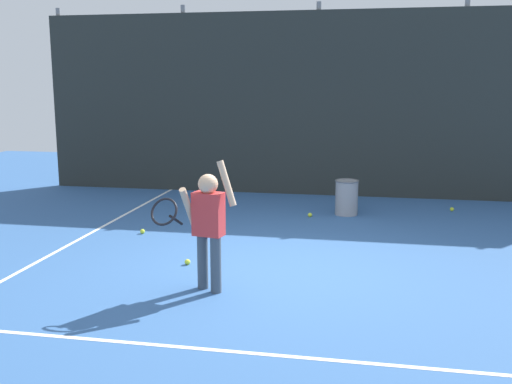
{
  "coord_description": "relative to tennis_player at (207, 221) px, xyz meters",
  "views": [
    {
      "loc": [
        0.97,
        -6.4,
        2.11
      ],
      "look_at": [
        -0.29,
        0.19,
        0.85
      ],
      "focal_mm": 41.55,
      "sensor_mm": 36.0,
      "label": 1
    }
  ],
  "objects": [
    {
      "name": "ground_plane",
      "position": [
        0.6,
        0.83,
        -0.73
      ],
      "size": [
        20.0,
        20.0,
        0.0
      ],
      "primitive_type": "plane",
      "color": "#335B93"
    },
    {
      "name": "court_line_baseline",
      "position": [
        0.6,
        -1.31,
        -0.72
      ],
      "size": [
        9.0,
        0.05,
        0.0
      ],
      "primitive_type": "cube",
      "color": "white",
      "rests_on": "ground"
    },
    {
      "name": "court_line_sideline",
      "position": [
        -2.25,
        1.83,
        -0.72
      ],
      "size": [
        0.05,
        9.0,
        0.0
      ],
      "primitive_type": "cube",
      "color": "white",
      "rests_on": "ground"
    },
    {
      "name": "back_fence_windscreen",
      "position": [
        0.6,
        5.45,
        0.96
      ],
      "size": [
        10.51,
        0.08,
        3.37
      ],
      "primitive_type": "cube",
      "color": "#282D2B",
      "rests_on": "ground"
    },
    {
      "name": "fence_post_0",
      "position": [
        -4.5,
        5.51,
        1.03
      ],
      "size": [
        0.09,
        0.09,
        3.52
      ],
      "primitive_type": "cylinder",
      "color": "slate",
      "rests_on": "ground"
    },
    {
      "name": "fence_post_1",
      "position": [
        -1.95,
        5.51,
        1.03
      ],
      "size": [
        0.09,
        0.09,
        3.52
      ],
      "primitive_type": "cylinder",
      "color": "slate",
      "rests_on": "ground"
    },
    {
      "name": "fence_post_2",
      "position": [
        0.6,
        5.51,
        1.03
      ],
      "size": [
        0.09,
        0.09,
        3.52
      ],
      "primitive_type": "cylinder",
      "color": "slate",
      "rests_on": "ground"
    },
    {
      "name": "fence_post_3",
      "position": [
        3.15,
        5.51,
        1.03
      ],
      "size": [
        0.09,
        0.09,
        3.52
      ],
      "primitive_type": "cylinder",
      "color": "slate",
      "rests_on": "ground"
    },
    {
      "name": "tennis_player",
      "position": [
        0.0,
        0.0,
        0.0
      ],
      "size": [
        0.8,
        0.57,
        1.35
      ],
      "rotation": [
        0.0,
        0.0,
        -0.2
      ],
      "color": "#3F4C59",
      "rests_on": "ground"
    },
    {
      "name": "ball_hopper",
      "position": [
        1.25,
        3.82,
        -0.44
      ],
      "size": [
        0.38,
        0.38,
        0.56
      ],
      "color": "gray",
      "rests_on": "ground"
    },
    {
      "name": "tennis_ball_1",
      "position": [
        0.69,
        3.54,
        -0.69
      ],
      "size": [
        0.07,
        0.07,
        0.07
      ],
      "primitive_type": "sphere",
      "color": "#CCE033",
      "rests_on": "ground"
    },
    {
      "name": "tennis_ball_2",
      "position": [
        -0.47,
        0.8,
        -0.69
      ],
      "size": [
        0.07,
        0.07,
        0.07
      ],
      "primitive_type": "sphere",
      "color": "#CCE033",
      "rests_on": "ground"
    },
    {
      "name": "tennis_ball_3",
      "position": [
        2.95,
        4.4,
        -0.69
      ],
      "size": [
        0.07,
        0.07,
        0.07
      ],
      "primitive_type": "sphere",
      "color": "#CCE033",
      "rests_on": "ground"
    },
    {
      "name": "tennis_ball_4",
      "position": [
        -1.52,
        2.05,
        -0.69
      ],
      "size": [
        0.07,
        0.07,
        0.07
      ],
      "primitive_type": "sphere",
      "color": "#CCE033",
      "rests_on": "ground"
    }
  ]
}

